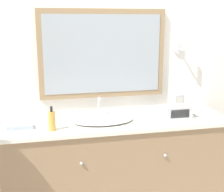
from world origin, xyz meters
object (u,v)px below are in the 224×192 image
(picture_frame, at_px, (180,103))
(soap_bottle, at_px, (52,121))
(sink_basin, at_px, (103,119))
(appliance_box, at_px, (177,112))

(picture_frame, bearing_deg, soap_bottle, -164.88)
(sink_basin, relative_size, appliance_box, 2.22)
(sink_basin, height_order, appliance_box, sink_basin)
(sink_basin, distance_m, soap_bottle, 0.43)
(sink_basin, xyz_separation_m, soap_bottle, (-0.40, -0.13, 0.06))
(sink_basin, height_order, soap_bottle, soap_bottle)
(appliance_box, height_order, picture_frame, picture_frame)
(sink_basin, bearing_deg, soap_bottle, -161.75)
(sink_basin, height_order, picture_frame, sink_basin)
(sink_basin, xyz_separation_m, appliance_box, (0.62, -0.04, 0.03))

